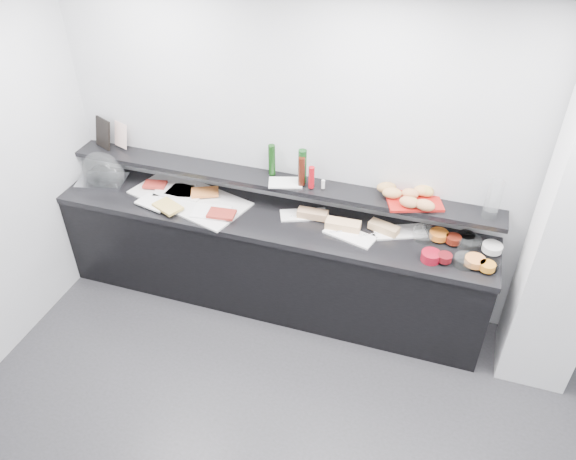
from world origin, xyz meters
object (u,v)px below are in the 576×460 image
(condiment_tray, at_px, (286,183))
(carafe, at_px, (493,199))
(framed_print, at_px, (103,133))
(sandwich_plate_mid, at_px, (350,235))
(bread_tray, at_px, (414,201))
(cloche_base, at_px, (102,181))

(condiment_tray, xyz_separation_m, carafe, (1.56, 0.03, 0.14))
(framed_print, distance_m, carafe, 3.26)
(sandwich_plate_mid, relative_size, carafe, 1.31)
(sandwich_plate_mid, relative_size, bread_tray, 0.97)
(bread_tray, bearing_deg, cloche_base, 164.33)
(cloche_base, height_order, carafe, carafe)
(cloche_base, xyz_separation_m, carafe, (3.21, 0.15, 0.38))
(cloche_base, distance_m, sandwich_plate_mid, 2.24)
(framed_print, xyz_separation_m, carafe, (3.26, -0.06, 0.02))
(cloche_base, bearing_deg, carafe, -11.13)
(sandwich_plate_mid, relative_size, framed_print, 1.52)
(cloche_base, xyz_separation_m, condiment_tray, (1.66, 0.12, 0.24))
(cloche_base, height_order, condiment_tray, condiment_tray)
(sandwich_plate_mid, xyz_separation_m, condiment_tray, (-0.58, 0.19, 0.25))
(condiment_tray, distance_m, bread_tray, 1.01)
(sandwich_plate_mid, bearing_deg, framed_print, -171.15)
(framed_print, height_order, condiment_tray, framed_print)
(bread_tray, bearing_deg, condiment_tray, 163.53)
(cloche_base, height_order, bread_tray, bread_tray)
(cloche_base, distance_m, condiment_tray, 1.68)
(bread_tray, height_order, carafe, carafe)
(sandwich_plate_mid, bearing_deg, cloche_base, -165.95)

